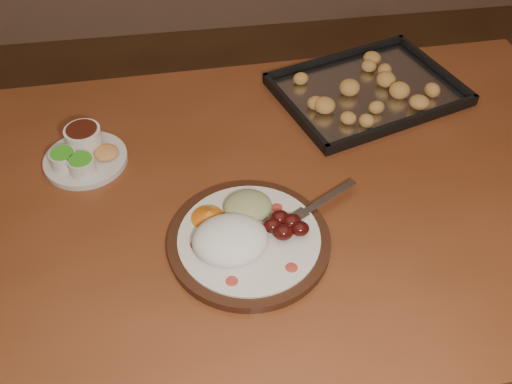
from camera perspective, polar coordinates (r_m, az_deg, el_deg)
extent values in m
cube|color=brown|center=(1.13, 0.48, -0.84)|extent=(1.52, 0.94, 0.04)
cylinder|color=#472315|center=(1.85, 19.30, 2.32)|extent=(0.07, 0.07, 0.71)
cylinder|color=black|center=(1.03, -0.69, -4.95)|extent=(0.29, 0.29, 0.02)
cylinder|color=beige|center=(1.02, -0.70, -4.60)|extent=(0.26, 0.26, 0.01)
ellipsoid|color=#B1302A|center=(0.96, -2.44, -8.89)|extent=(0.02, 0.02, 0.00)
ellipsoid|color=#B1302A|center=(0.98, 3.57, -7.55)|extent=(0.02, 0.02, 0.00)
ellipsoid|color=#B1302A|center=(1.06, 2.09, -1.55)|extent=(0.02, 0.02, 0.00)
ellipsoid|color=#B1302A|center=(1.01, -6.00, -5.26)|extent=(0.02, 0.02, 0.00)
ellipsoid|color=white|center=(0.99, -2.59, -4.82)|extent=(0.16, 0.15, 0.06)
ellipsoid|color=#4E0D0B|center=(1.00, 2.75, -4.02)|extent=(0.04, 0.03, 0.03)
ellipsoid|color=#4E0D0B|center=(1.02, 3.55, -2.97)|extent=(0.04, 0.03, 0.03)
ellipsoid|color=#4E0D0B|center=(1.03, 2.38, -2.61)|extent=(0.04, 0.03, 0.03)
ellipsoid|color=#4E0D0B|center=(1.01, 4.43, -3.69)|extent=(0.04, 0.03, 0.03)
ellipsoid|color=#4E0D0B|center=(1.01, 1.66, -3.37)|extent=(0.04, 0.03, 0.03)
ellipsoid|color=tan|center=(1.05, -0.84, -1.46)|extent=(0.11, 0.10, 0.04)
cone|color=#D46413|center=(1.04, -4.73, -2.27)|extent=(0.09, 0.09, 0.03)
cube|color=silver|center=(1.09, 7.21, -0.59)|extent=(0.13, 0.08, 0.00)
cube|color=silver|center=(1.05, 4.23, -2.39)|extent=(0.04, 0.04, 0.00)
cylinder|color=silver|center=(1.03, 3.56, -3.36)|extent=(0.03, 0.02, 0.00)
cylinder|color=silver|center=(1.03, 3.32, -3.14)|extent=(0.03, 0.02, 0.00)
cylinder|color=silver|center=(1.04, 3.08, -2.93)|extent=(0.03, 0.02, 0.00)
cylinder|color=silver|center=(1.04, 2.85, -2.72)|extent=(0.03, 0.02, 0.00)
cylinder|color=beige|center=(1.23, -16.65, 3.12)|extent=(0.17, 0.17, 0.01)
cylinder|color=silver|center=(1.21, -18.66, 3.13)|extent=(0.05, 0.05, 0.03)
cylinder|color=green|center=(1.20, -18.84, 3.69)|extent=(0.05, 0.05, 0.00)
cylinder|color=silver|center=(1.19, -16.99, 2.56)|extent=(0.05, 0.05, 0.03)
cylinder|color=green|center=(1.18, -17.16, 3.13)|extent=(0.05, 0.05, 0.00)
cylinder|color=white|center=(1.24, -16.85, 5.25)|extent=(0.07, 0.07, 0.04)
cylinder|color=#3D130B|center=(1.23, -17.06, 6.00)|extent=(0.06, 0.06, 0.00)
ellipsoid|color=#DF984E|center=(1.21, -14.77, 3.87)|extent=(0.05, 0.05, 0.02)
cube|color=black|center=(1.39, 11.06, 9.72)|extent=(0.47, 0.40, 0.01)
cube|color=black|center=(1.48, 7.98, 13.17)|extent=(0.39, 0.13, 0.02)
cube|color=black|center=(1.30, 14.66, 6.72)|extent=(0.39, 0.13, 0.02)
cube|color=black|center=(1.50, 17.49, 11.81)|extent=(0.10, 0.29, 0.02)
cube|color=black|center=(1.29, 3.85, 8.13)|extent=(0.10, 0.29, 0.02)
cube|color=silver|center=(1.39, 11.09, 9.90)|extent=(0.44, 0.37, 0.00)
ellipsoid|color=#D5934A|center=(1.41, 12.91, 10.94)|extent=(0.04, 0.04, 0.03)
ellipsoid|color=#D5934A|center=(1.45, 13.79, 11.91)|extent=(0.06, 0.06, 0.03)
ellipsoid|color=#D5934A|center=(1.45, 11.06, 12.36)|extent=(0.06, 0.06, 0.03)
ellipsoid|color=#D5934A|center=(1.42, 11.04, 11.78)|extent=(0.05, 0.05, 0.03)
ellipsoid|color=#D5934A|center=(1.42, 8.82, 11.92)|extent=(0.05, 0.05, 0.03)
ellipsoid|color=#D5934A|center=(1.38, 9.44, 10.82)|extent=(0.06, 0.06, 0.03)
ellipsoid|color=#D5934A|center=(1.35, 7.11, 10.18)|extent=(0.06, 0.06, 0.03)
ellipsoid|color=#D5934A|center=(1.34, 8.72, 9.83)|extent=(0.04, 0.04, 0.03)
ellipsoid|color=#D5934A|center=(1.31, 7.58, 8.87)|extent=(0.06, 0.06, 0.03)
ellipsoid|color=#D5934A|center=(1.31, 10.65, 8.56)|extent=(0.06, 0.06, 0.03)
ellipsoid|color=#D5934A|center=(1.35, 11.62, 9.59)|extent=(0.05, 0.05, 0.03)
ellipsoid|color=#D5934A|center=(1.35, 13.48, 9.31)|extent=(0.05, 0.05, 0.03)
ellipsoid|color=#D5934A|center=(1.36, 14.37, 9.29)|extent=(0.06, 0.06, 0.03)
ellipsoid|color=#D5934A|center=(1.43, 15.49, 11.01)|extent=(0.06, 0.06, 0.03)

